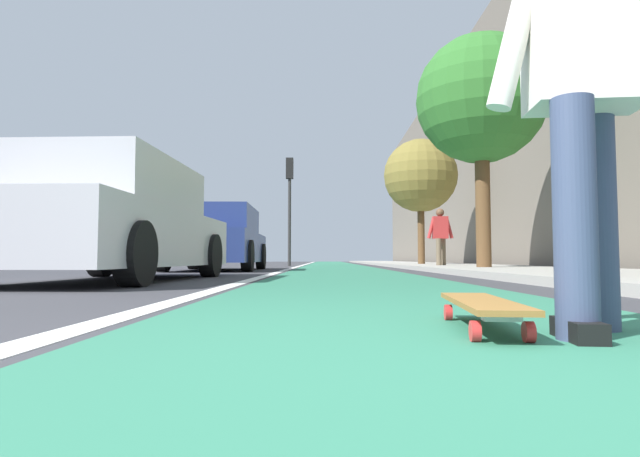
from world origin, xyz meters
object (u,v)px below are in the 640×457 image
Objects in this scene: traffic_light at (290,191)px; pedestrian_distant at (440,234)px; parked_car_near at (114,223)px; street_tree_mid at (481,100)px; parked_car_mid at (217,240)px; skater_person at (585,76)px; street_tree_far at (420,176)px; skateboard at (482,305)px.

traffic_light reaches higher than pedestrian_distant.
parked_car_near is 0.91× the size of street_tree_mid.
parked_car_near is 1.12× the size of traffic_light.
parked_car_mid is 0.89× the size of street_tree_mid.
skater_person is at bearing -141.75° from parked_car_near.
street_tree_mid is at bearing 180.00° from street_tree_far.
traffic_light is at bearing -5.53° from parked_car_near.
skateboard is 0.17× the size of street_tree_mid.
parked_car_mid is at bearing 107.44° from pedestrian_distant.
skateboard is 12.39m from pedestrian_distant.
pedestrian_distant is (1.80, -5.73, 0.22)m from parked_car_mid.
skateboard is 9.99m from street_tree_mid.
traffic_light is (7.38, -1.22, 2.15)m from parked_car_mid.
street_tree_mid is 3.08× the size of pedestrian_distant.
skater_person reaches higher than skateboard.
pedestrian_distant is at bearing -72.56° from parked_car_mid.
parked_car_mid is at bearing 18.62° from skater_person.
skateboard is at bearing 168.08° from pedestrian_distant.
skateboard is 0.18× the size of parked_car_near.
skater_person is 0.37× the size of street_tree_far.
traffic_light is (17.68, 1.96, 2.78)m from skateboard.
traffic_light reaches higher than skater_person.
street_tree_far is 2.70× the size of pedestrian_distant.
skater_person is at bearing -161.38° from parked_car_mid.
street_tree_mid is at bearing -53.01° from parked_car_near.
pedestrian_distant is (7.69, -5.80, 0.23)m from parked_car_near.
street_tree_far is at bearing -2.89° from pedestrian_distant.
skater_person reaches higher than parked_car_mid.
street_tree_mid is 1.14× the size of street_tree_far.
street_tree_mid reaches higher than parked_car_mid.
parked_car_mid is 2.74× the size of pedestrian_distant.
skater_person is at bearing 165.15° from street_tree_mid.
pedestrian_distant is at bearing -10.23° from skater_person.
street_tree_mid is at bearing -176.48° from pedestrian_distant.
parked_car_near is at bearing 36.38° from skateboard.
parked_car_near is at bearing 143.00° from pedestrian_distant.
traffic_light is at bearing 69.94° from street_tree_far.
parked_car_near is 13.51m from traffic_light.
traffic_light is 5.02m from street_tree_far.
street_tree_mid is at bearing -17.14° from skateboard.
street_tree_mid reaches higher than parked_car_near.
street_tree_far is (5.67, -5.92, 2.44)m from parked_car_mid.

